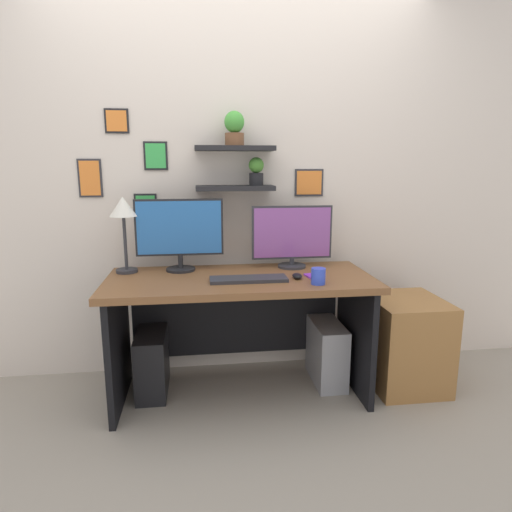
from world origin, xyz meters
TOP-DOWN VIEW (x-y plane):
  - ground_plane at (0.00, 0.00)m, footprint 8.00×8.00m
  - back_wall_assembly at (-0.00, 0.44)m, footprint 4.40×0.24m
  - desk at (0.00, 0.05)m, footprint 1.56×0.68m
  - monitor_left at (-0.35, 0.22)m, footprint 0.54×0.18m
  - monitor_right at (0.35, 0.22)m, footprint 0.52×0.18m
  - keyboard at (0.04, -0.09)m, footprint 0.44×0.14m
  - computer_mouse at (0.33, -0.08)m, footprint 0.06×0.09m
  - desk_lamp at (-0.68, 0.21)m, footprint 0.16×0.16m
  - cell_phone at (0.43, -0.07)m, footprint 0.09×0.15m
  - coffee_mug at (0.41, -0.21)m, footprint 0.08×0.08m
  - drawer_cabinet at (1.06, -0.01)m, footprint 0.44×0.50m
  - computer_tower_left at (-0.55, 0.10)m, footprint 0.18×0.40m
  - computer_tower_right at (0.57, 0.09)m, footprint 0.18×0.40m

SIDE VIEW (x-z plane):
  - ground_plane at x=0.00m, z-range 0.00..0.00m
  - computer_tower_left at x=-0.55m, z-range 0.00..0.39m
  - computer_tower_right at x=0.57m, z-range 0.00..0.40m
  - drawer_cabinet at x=1.06m, z-range 0.00..0.57m
  - desk at x=0.00m, z-range 0.16..0.91m
  - cell_phone at x=0.43m, z-range 0.75..0.76m
  - keyboard at x=0.04m, z-range 0.75..0.77m
  - computer_mouse at x=0.33m, z-range 0.75..0.78m
  - coffee_mug at x=0.41m, z-range 0.75..0.84m
  - monitor_right at x=0.35m, z-range 0.76..1.15m
  - monitor_left at x=-0.35m, z-range 0.77..1.22m
  - desk_lamp at x=-0.68m, z-range 0.88..1.34m
  - back_wall_assembly at x=0.00m, z-range 0.00..2.70m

